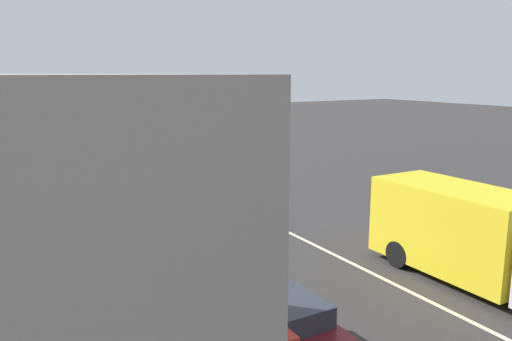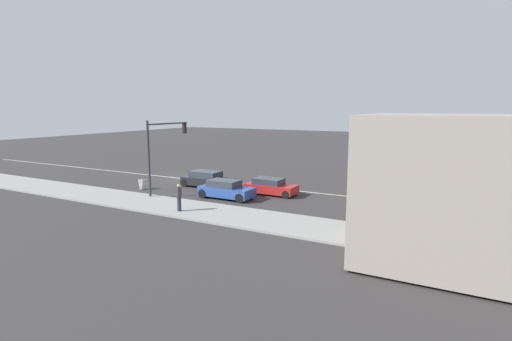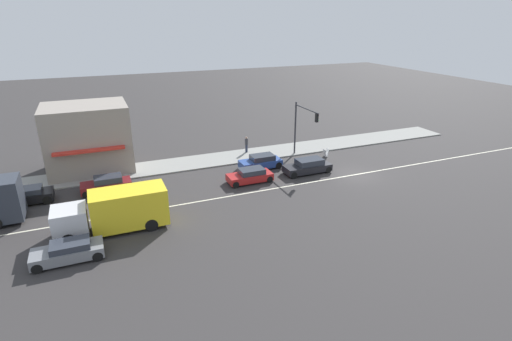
{
  "view_description": "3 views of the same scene",
  "coord_description": "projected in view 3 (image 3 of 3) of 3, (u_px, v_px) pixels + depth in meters",
  "views": [
    {
      "loc": [
        10.87,
        30.72,
        6.38
      ],
      "look_at": [
        -1.54,
        9.22,
        1.51
      ],
      "focal_mm": 35.0,
      "sensor_mm": 36.0,
      "label": 1
    },
    {
      "loc": [
        29.21,
        23.36,
        6.66
      ],
      "look_at": [
        1.97,
        8.45,
        1.73
      ],
      "focal_mm": 28.0,
      "sensor_mm": 36.0,
      "label": 2
    },
    {
      "loc": [
        -28.7,
        22.13,
        14.04
      ],
      "look_at": [
        0.25,
        10.07,
        1.84
      ],
      "focal_mm": 28.0,
      "sensor_mm": 36.0,
      "label": 3
    }
  ],
  "objects": [
    {
      "name": "building_corner_store",
      "position": [
        88.0,
        137.0,
        37.84
      ],
      "size": [
        6.57,
        7.52,
        6.25
      ],
      "color": "gray",
      "rests_on": "sidewalk_right"
    },
    {
      "name": "sedan_dark",
      "position": [
        308.0,
        166.0,
        37.96
      ],
      "size": [
        1.8,
        4.55,
        1.36
      ],
      "color": "black",
      "rests_on": "ground"
    },
    {
      "name": "ground_plane",
      "position": [
        164.0,
        208.0,
        31.26
      ],
      "size": [
        160.0,
        160.0,
        0.0
      ],
      "primitive_type": "plane",
      "color": "#333030"
    },
    {
      "name": "hatchback_red",
      "position": [
        250.0,
        176.0,
        35.86
      ],
      "size": [
        1.74,
        4.03,
        1.25
      ],
      "color": "#AD1E1E",
      "rests_on": "ground"
    },
    {
      "name": "sidewalk_right",
      "position": [
        142.0,
        170.0,
        38.8
      ],
      "size": [
        4.0,
        73.0,
        0.12
      ],
      "primitive_type": "cube",
      "color": "gray",
      "rests_on": "ground"
    },
    {
      "name": "pedestrian",
      "position": [
        246.0,
        144.0,
        43.25
      ],
      "size": [
        0.34,
        0.34,
        1.74
      ],
      "color": "#282D42",
      "rests_on": "sidewalk_right"
    },
    {
      "name": "suv_black",
      "position": [
        24.0,
        196.0,
        31.7
      ],
      "size": [
        1.79,
        4.38,
        1.28
      ],
      "color": "black",
      "rests_on": "ground"
    },
    {
      "name": "sedan_maroon",
      "position": [
        107.0,
        184.0,
        33.94
      ],
      "size": [
        1.72,
        4.09,
        1.35
      ],
      "color": "maroon",
      "rests_on": "ground"
    },
    {
      "name": "warning_aframe_sign",
      "position": [
        326.0,
        153.0,
        42.4
      ],
      "size": [
        0.45,
        0.53,
        0.84
      ],
      "color": "silver",
      "rests_on": "ground"
    },
    {
      "name": "lane_marking_center",
      "position": [
        355.0,
        175.0,
        37.71
      ],
      "size": [
        0.16,
        60.0,
        0.01
      ],
      "primitive_type": "cube",
      "color": "beige",
      "rests_on": "ground"
    },
    {
      "name": "traffic_signal_main",
      "position": [
        302.0,
        122.0,
        40.66
      ],
      "size": [
        4.59,
        0.34,
        5.6
      ],
      "color": "#333338",
      "rests_on": "sidewalk_right"
    },
    {
      "name": "delivery_truck",
      "position": [
        116.0,
        211.0,
        27.55
      ],
      "size": [
        2.44,
        7.5,
        2.87
      ],
      "color": "silver",
      "rests_on": "ground"
    },
    {
      "name": "coupe_blue",
      "position": [
        261.0,
        162.0,
        39.06
      ],
      "size": [
        1.75,
        4.09,
        1.36
      ],
      "color": "#284793",
      "rests_on": "ground"
    },
    {
      "name": "suv_grey",
      "position": [
        68.0,
        251.0,
        24.34
      ],
      "size": [
        1.74,
        4.14,
        1.23
      ],
      "color": "slate",
      "rests_on": "ground"
    }
  ]
}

